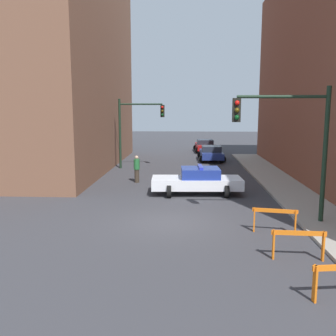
# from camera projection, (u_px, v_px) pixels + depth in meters

# --- Properties ---
(ground_plane) EXTENTS (120.00, 120.00, 0.00)m
(ground_plane) POSITION_uv_depth(u_px,v_px,m) (171.00, 222.00, 14.87)
(ground_plane) COLOR #38383D
(sidewalk_right) EXTENTS (2.40, 44.00, 0.12)m
(sidewalk_right) POSITION_uv_depth(u_px,v_px,m) (329.00, 223.00, 14.55)
(sidewalk_right) COLOR #9E998E
(sidewalk_right) RESTS_ON ground_plane
(building_corner_left) EXTENTS (14.00, 20.00, 17.52)m
(building_corner_left) POSITION_uv_depth(u_px,v_px,m) (18.00, 51.00, 27.90)
(building_corner_left) COLOR brown
(building_corner_left) RESTS_ON ground_plane
(traffic_light_near) EXTENTS (3.64, 0.35, 5.20)m
(traffic_light_near) POSITION_uv_depth(u_px,v_px,m) (295.00, 134.00, 14.21)
(traffic_light_near) COLOR black
(traffic_light_near) RESTS_ON sidewalk_right
(traffic_light_far) EXTENTS (3.44, 0.35, 5.20)m
(traffic_light_far) POSITION_uv_depth(u_px,v_px,m) (134.00, 123.00, 27.86)
(traffic_light_far) COLOR black
(traffic_light_far) RESTS_ON ground_plane
(police_car) EXTENTS (4.78, 2.51, 1.52)m
(police_car) POSITION_uv_depth(u_px,v_px,m) (198.00, 181.00, 19.70)
(police_car) COLOR white
(police_car) RESTS_ON ground_plane
(parked_car_near) EXTENTS (2.33, 4.33, 1.31)m
(parked_car_near) POSITION_uv_depth(u_px,v_px,m) (211.00, 153.00, 32.34)
(parked_car_near) COLOR navy
(parked_car_near) RESTS_ON ground_plane
(parked_car_mid) EXTENTS (2.41, 4.38, 1.31)m
(parked_car_mid) POSITION_uv_depth(u_px,v_px,m) (205.00, 146.00, 38.88)
(parked_car_mid) COLOR maroon
(parked_car_mid) RESTS_ON ground_plane
(pedestrian_crossing) EXTENTS (0.48, 0.48, 1.66)m
(pedestrian_crossing) POSITION_uv_depth(u_px,v_px,m) (137.00, 169.00, 22.78)
(pedestrian_crossing) COLOR #382D23
(pedestrian_crossing) RESTS_ON ground_plane
(barrier_mid) EXTENTS (1.60, 0.24, 0.90)m
(barrier_mid) POSITION_uv_depth(u_px,v_px,m) (298.00, 240.00, 11.11)
(barrier_mid) COLOR orange
(barrier_mid) RESTS_ON ground_plane
(barrier_back) EXTENTS (1.58, 0.41, 0.90)m
(barrier_back) POSITION_uv_depth(u_px,v_px,m) (275.00, 216.00, 13.53)
(barrier_back) COLOR orange
(barrier_back) RESTS_ON ground_plane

